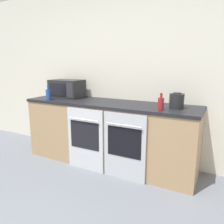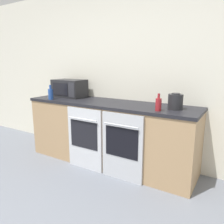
% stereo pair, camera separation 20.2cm
% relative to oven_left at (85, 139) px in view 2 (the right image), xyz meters
% --- Properties ---
extents(wall_back, '(10.00, 0.06, 2.60)m').
position_rel_oven_left_xyz_m(wall_back, '(0.18, 0.69, 0.86)').
color(wall_back, silver).
rests_on(wall_back, ground_plane).
extents(counter_back, '(2.53, 0.67, 0.92)m').
position_rel_oven_left_xyz_m(counter_back, '(0.18, 0.34, 0.02)').
color(counter_back, tan).
rests_on(counter_back, ground_plane).
extents(oven_left, '(0.56, 0.06, 0.87)m').
position_rel_oven_left_xyz_m(oven_left, '(0.00, 0.00, 0.00)').
color(oven_left, silver).
rests_on(oven_left, ground_plane).
extents(oven_right, '(0.56, 0.06, 0.87)m').
position_rel_oven_left_xyz_m(oven_right, '(0.59, 0.00, 0.00)').
color(oven_right, '#B7BABF').
rests_on(oven_right, ground_plane).
extents(microwave, '(0.52, 0.33, 0.28)m').
position_rel_oven_left_xyz_m(microwave, '(-0.62, 0.42, 0.62)').
color(microwave, '#232326').
rests_on(microwave, counter_back).
extents(bottle_blue, '(0.07, 0.07, 0.22)m').
position_rel_oven_left_xyz_m(bottle_blue, '(-0.70, 0.08, 0.56)').
color(bottle_blue, '#234793').
rests_on(bottle_blue, counter_back).
extents(bottle_red, '(0.07, 0.07, 0.20)m').
position_rel_oven_left_xyz_m(bottle_red, '(0.98, 0.14, 0.56)').
color(bottle_red, maroon).
rests_on(bottle_red, counter_back).
extents(kettle, '(0.18, 0.18, 0.19)m').
position_rel_oven_left_xyz_m(kettle, '(1.13, 0.33, 0.57)').
color(kettle, '#232326').
rests_on(kettle, counter_back).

